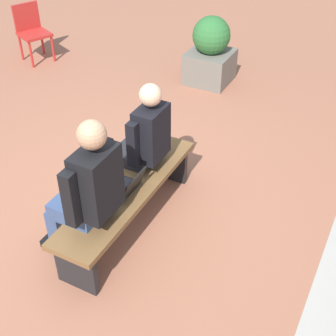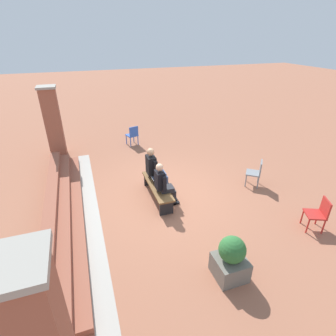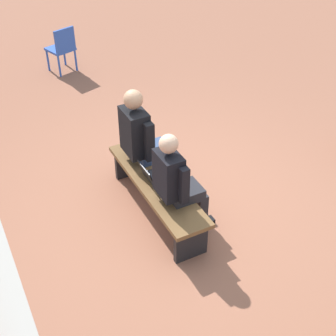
% 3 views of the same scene
% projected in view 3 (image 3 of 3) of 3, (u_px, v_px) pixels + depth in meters
% --- Properties ---
extents(ground_plane, '(60.00, 60.00, 0.00)m').
position_uv_depth(ground_plane, '(171.00, 202.00, 5.67)').
color(ground_plane, '#9E6047').
extents(bench, '(1.80, 0.44, 0.45)m').
position_uv_depth(bench, '(157.00, 188.00, 5.33)').
color(bench, brown).
rests_on(bench, ground).
extents(person_student, '(0.51, 0.64, 1.29)m').
position_uv_depth(person_student, '(177.00, 181.00, 4.88)').
color(person_student, '#232328').
rests_on(person_student, ground).
extents(person_adult, '(0.57, 0.72, 1.39)m').
position_uv_depth(person_adult, '(144.00, 139.00, 5.46)').
color(person_adult, '#384C75').
rests_on(person_adult, ground).
extents(laptop, '(0.32, 0.29, 0.21)m').
position_uv_depth(laptop, '(153.00, 176.00, 5.27)').
color(laptop, black).
rests_on(laptop, bench).
extents(plastic_chair_near_bench_left, '(0.53, 0.53, 0.84)m').
position_uv_depth(plastic_chair_near_bench_left, '(62.00, 47.00, 8.32)').
color(plastic_chair_near_bench_left, '#2D56B7').
rests_on(plastic_chair_near_bench_left, ground).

